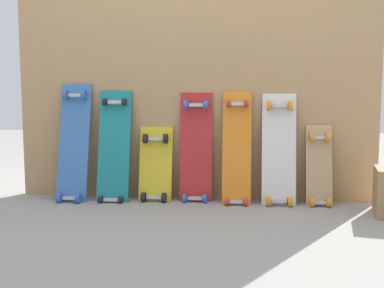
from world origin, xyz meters
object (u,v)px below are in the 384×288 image
at_px(skateboard_red, 196,152).
at_px(skateboard_white, 279,153).
at_px(skateboard_yellow, 155,168).
at_px(skateboard_teal, 114,151).
at_px(skateboard_orange, 237,153).
at_px(skateboard_blue, 74,146).
at_px(skateboard_natural, 319,170).

xyz_separation_m(skateboard_red, skateboard_white, (0.58, -0.03, -0.00)).
bearing_deg(skateboard_yellow, skateboard_teal, -174.59).
xyz_separation_m(skateboard_orange, skateboard_white, (0.29, 0.00, -0.00)).
relative_size(skateboard_blue, skateboard_orange, 1.06).
bearing_deg(skateboard_orange, skateboard_natural, 0.73).
bearing_deg(skateboard_red, skateboard_yellow, -176.97).
relative_size(skateboard_yellow, skateboard_white, 0.71).
distance_m(skateboard_teal, skateboard_natural, 1.44).
height_order(skateboard_orange, skateboard_white, skateboard_orange).
distance_m(skateboard_white, skateboard_natural, 0.30).
relative_size(skateboard_teal, skateboard_natural, 1.40).
relative_size(skateboard_blue, skateboard_natural, 1.46).
bearing_deg(skateboard_orange, skateboard_blue, -178.71).
xyz_separation_m(skateboard_teal, skateboard_orange, (0.87, 0.01, -0.00)).
bearing_deg(skateboard_red, skateboard_natural, -1.69).
xyz_separation_m(skateboard_teal, skateboard_red, (0.58, 0.04, -0.00)).
distance_m(skateboard_blue, skateboard_teal, 0.29).
height_order(skateboard_red, skateboard_orange, skateboard_orange).
xyz_separation_m(skateboard_yellow, skateboard_white, (0.87, -0.01, 0.12)).
bearing_deg(skateboard_orange, skateboard_white, 0.94).
xyz_separation_m(skateboard_blue, skateboard_yellow, (0.58, 0.04, -0.15)).
xyz_separation_m(skateboard_orange, skateboard_natural, (0.56, 0.01, -0.11)).
distance_m(skateboard_teal, skateboard_white, 1.16).
relative_size(skateboard_teal, skateboard_yellow, 1.46).
xyz_separation_m(skateboard_yellow, skateboard_red, (0.29, 0.02, 0.12)).
height_order(skateboard_orange, skateboard_natural, skateboard_orange).
xyz_separation_m(skateboard_yellow, skateboard_natural, (1.14, -0.01, 0.01)).
bearing_deg(skateboard_teal, skateboard_red, 4.23).
bearing_deg(skateboard_natural, skateboard_teal, -179.29).
height_order(skateboard_teal, skateboard_natural, skateboard_teal).
height_order(skateboard_yellow, skateboard_orange, skateboard_orange).
bearing_deg(skateboard_yellow, skateboard_natural, -0.49).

